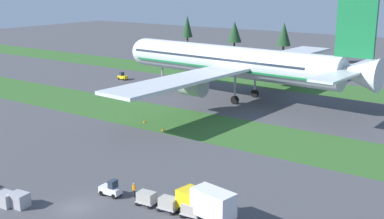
{
  "coord_description": "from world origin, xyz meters",
  "views": [
    {
      "loc": [
        38.75,
        -33.03,
        23.95
      ],
      "look_at": [
        -5.37,
        29.99,
        4.0
      ],
      "focal_mm": 45.6,
      "sensor_mm": 36.0,
      "label": 1
    }
  ],
  "objects_px": {
    "cargo_dolly_lead": "(146,197)",
    "catering_truck": "(207,203)",
    "pushback_tractor": "(123,77)",
    "taxiway_marker_1": "(144,121)",
    "uld_container_2": "(19,200)",
    "cargo_dolly_third": "(192,209)",
    "uld_container_1": "(6,199)",
    "ground_crew_marshaller": "(134,189)",
    "airliner": "(236,62)",
    "taxiway_marker_0": "(163,129)",
    "cargo_dolly_second": "(168,203)",
    "baggage_tug": "(111,189)"
  },
  "relations": [
    {
      "from": "cargo_dolly_third",
      "to": "taxiway_marker_1",
      "type": "height_order",
      "value": "cargo_dolly_third"
    },
    {
      "from": "catering_truck",
      "to": "ground_crew_marshaller",
      "type": "distance_m",
      "value": 10.05
    },
    {
      "from": "taxiway_marker_0",
      "to": "taxiway_marker_1",
      "type": "height_order",
      "value": "taxiway_marker_0"
    },
    {
      "from": "ground_crew_marshaller",
      "to": "uld_container_2",
      "type": "height_order",
      "value": "ground_crew_marshaller"
    },
    {
      "from": "cargo_dolly_second",
      "to": "catering_truck",
      "type": "xyz_separation_m",
      "value": [
        4.53,
        0.63,
        1.03
      ]
    },
    {
      "from": "baggage_tug",
      "to": "taxiway_marker_1",
      "type": "xyz_separation_m",
      "value": [
        -16.71,
        25.56,
        -0.55
      ]
    },
    {
      "from": "pushback_tractor",
      "to": "ground_crew_marshaller",
      "type": "xyz_separation_m",
      "value": [
        49.71,
        -51.7,
        0.13
      ]
    },
    {
      "from": "catering_truck",
      "to": "uld_container_2",
      "type": "height_order",
      "value": "catering_truck"
    },
    {
      "from": "baggage_tug",
      "to": "pushback_tractor",
      "type": "height_order",
      "value": "same"
    },
    {
      "from": "airliner",
      "to": "uld_container_1",
      "type": "height_order",
      "value": "airliner"
    },
    {
      "from": "airliner",
      "to": "cargo_dolly_third",
      "type": "distance_m",
      "value": 55.69
    },
    {
      "from": "airliner",
      "to": "cargo_dolly_third",
      "type": "xyz_separation_m",
      "value": [
        23.56,
        -49.96,
        -7.04
      ]
    },
    {
      "from": "cargo_dolly_lead",
      "to": "catering_truck",
      "type": "relative_size",
      "value": 0.32
    },
    {
      "from": "taxiway_marker_1",
      "to": "airliner",
      "type": "bearing_deg",
      "value": 81.18
    },
    {
      "from": "cargo_dolly_second",
      "to": "cargo_dolly_third",
      "type": "bearing_deg",
      "value": -90.0
    },
    {
      "from": "cargo_dolly_second",
      "to": "uld_container_1",
      "type": "height_order",
      "value": "cargo_dolly_second"
    },
    {
      "from": "cargo_dolly_second",
      "to": "ground_crew_marshaller",
      "type": "xyz_separation_m",
      "value": [
        -5.47,
        0.57,
        0.03
      ]
    },
    {
      "from": "pushback_tractor",
      "to": "taxiway_marker_1",
      "type": "bearing_deg",
      "value": 51.56
    },
    {
      "from": "catering_truck",
      "to": "pushback_tractor",
      "type": "distance_m",
      "value": 78.95
    },
    {
      "from": "catering_truck",
      "to": "uld_container_1",
      "type": "distance_m",
      "value": 22.48
    },
    {
      "from": "cargo_dolly_second",
      "to": "uld_container_1",
      "type": "distance_m",
      "value": 18.16
    },
    {
      "from": "catering_truck",
      "to": "uld_container_1",
      "type": "bearing_deg",
      "value": 125.75
    },
    {
      "from": "airliner",
      "to": "ground_crew_marshaller",
      "type": "distance_m",
      "value": 52.39
    },
    {
      "from": "ground_crew_marshaller",
      "to": "baggage_tug",
      "type": "bearing_deg",
      "value": 51.25
    },
    {
      "from": "cargo_dolly_third",
      "to": "uld_container_2",
      "type": "bearing_deg",
      "value": 112.61
    },
    {
      "from": "airliner",
      "to": "cargo_dolly_second",
      "type": "distance_m",
      "value": 54.76
    },
    {
      "from": "ground_crew_marshaller",
      "to": "taxiway_marker_0",
      "type": "xyz_separation_m",
      "value": [
        -13.45,
        22.4,
        -0.62
      ]
    },
    {
      "from": "airliner",
      "to": "ground_crew_marshaller",
      "type": "bearing_deg",
      "value": -159.57
    },
    {
      "from": "cargo_dolly_second",
      "to": "cargo_dolly_third",
      "type": "height_order",
      "value": "same"
    },
    {
      "from": "cargo_dolly_second",
      "to": "ground_crew_marshaller",
      "type": "relative_size",
      "value": 1.33
    },
    {
      "from": "cargo_dolly_second",
      "to": "taxiway_marker_1",
      "type": "bearing_deg",
      "value": 39.76
    },
    {
      "from": "cargo_dolly_third",
      "to": "uld_container_1",
      "type": "distance_m",
      "value": 20.81
    },
    {
      "from": "cargo_dolly_second",
      "to": "taxiway_marker_0",
      "type": "bearing_deg",
      "value": 34.56
    },
    {
      "from": "pushback_tractor",
      "to": "ground_crew_marshaller",
      "type": "bearing_deg",
      "value": 47.29
    },
    {
      "from": "cargo_dolly_second",
      "to": "uld_container_1",
      "type": "relative_size",
      "value": 1.16
    },
    {
      "from": "catering_truck",
      "to": "ground_crew_marshaller",
      "type": "xyz_separation_m",
      "value": [
        -10.0,
        -0.07,
        -1.01
      ]
    },
    {
      "from": "cargo_dolly_lead",
      "to": "uld_container_2",
      "type": "distance_m",
      "value": 14.04
    },
    {
      "from": "airliner",
      "to": "cargo_dolly_second",
      "type": "xyz_separation_m",
      "value": [
        20.67,
        -50.21,
        -7.04
      ]
    },
    {
      "from": "uld_container_2",
      "to": "cargo_dolly_second",
      "type": "bearing_deg",
      "value": 31.39
    },
    {
      "from": "cargo_dolly_second",
      "to": "uld_container_2",
      "type": "relative_size",
      "value": 1.16
    },
    {
      "from": "airliner",
      "to": "taxiway_marker_1",
      "type": "distance_m",
      "value": 26.77
    },
    {
      "from": "ground_crew_marshaller",
      "to": "taxiway_marker_0",
      "type": "distance_m",
      "value": 26.13
    },
    {
      "from": "catering_truck",
      "to": "cargo_dolly_lead",
      "type": "bearing_deg",
      "value": 106.35
    },
    {
      "from": "taxiway_marker_1",
      "to": "cargo_dolly_third",
      "type": "bearing_deg",
      "value": -41.86
    },
    {
      "from": "airliner",
      "to": "baggage_tug",
      "type": "distance_m",
      "value": 52.96
    },
    {
      "from": "cargo_dolly_lead",
      "to": "ground_crew_marshaller",
      "type": "xyz_separation_m",
      "value": [
        -2.58,
        0.82,
        0.03
      ]
    },
    {
      "from": "baggage_tug",
      "to": "cargo_dolly_third",
      "type": "distance_m",
      "value": 10.83
    },
    {
      "from": "uld_container_1",
      "to": "airliner",
      "type": "bearing_deg",
      "value": 94.86
    },
    {
      "from": "cargo_dolly_third",
      "to": "taxiway_marker_0",
      "type": "distance_m",
      "value": 31.5
    },
    {
      "from": "cargo_dolly_third",
      "to": "taxiway_marker_0",
      "type": "height_order",
      "value": "cargo_dolly_third"
    }
  ]
}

